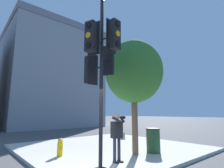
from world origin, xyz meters
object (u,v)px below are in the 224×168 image
fire_hydrant (60,147)px  person_photographer (117,133)px  trash_bin (153,140)px  street_tree (134,72)px  traffic_signal_pole (101,60)px

fire_hydrant → person_photographer: bearing=-60.9°
fire_hydrant → trash_bin: size_ratio=0.67×
trash_bin → street_tree: bearing=164.2°
person_photographer → fire_hydrant: (-1.16, 2.07, -0.64)m
person_photographer → traffic_signal_pole: bearing=-155.7°
traffic_signal_pole → person_photographer: size_ratio=3.28×
street_tree → trash_bin: size_ratio=4.76×
person_photographer → street_tree: street_tree is taller
person_photographer → fire_hydrant: size_ratio=2.41×
street_tree → trash_bin: street_tree is taller
traffic_signal_pole → fire_hydrant: traffic_signal_pole is taller
traffic_signal_pole → street_tree: 2.53m
traffic_signal_pole → fire_hydrant: size_ratio=7.91×
street_tree → trash_bin: (0.87, -0.25, -2.92)m
traffic_signal_pole → street_tree: (2.39, 0.83, 0.16)m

